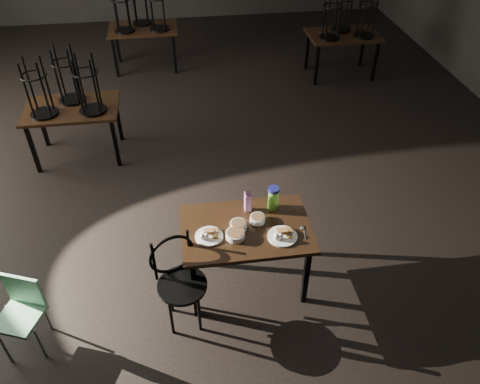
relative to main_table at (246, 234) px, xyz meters
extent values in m
plane|color=black|center=(-0.54, 1.94, -0.67)|extent=(12.00, 12.00, 0.00)
cube|color=black|center=(0.00, 0.00, 0.06)|extent=(1.20, 0.80, 0.04)
cube|color=black|center=(-0.52, -0.32, -0.32)|extent=(0.05, 0.05, 0.71)
cube|color=black|center=(0.52, -0.32, -0.32)|extent=(0.05, 0.05, 0.71)
cube|color=black|center=(-0.52, 0.32, -0.32)|extent=(0.05, 0.05, 0.71)
cube|color=black|center=(0.52, 0.32, -0.32)|extent=(0.05, 0.05, 0.71)
cylinder|color=white|center=(-0.35, -0.07, 0.09)|extent=(0.25, 0.25, 0.02)
cube|color=#A26B39|center=(-0.35, -0.03, 0.14)|extent=(0.09, 0.09, 0.04)
cube|color=#A26B39|center=(-0.31, -0.03, 0.14)|extent=(0.11, 0.11, 0.03)
ellipsoid|color=white|center=(-0.41, -0.11, 0.12)|extent=(0.05, 0.05, 0.06)
ellipsoid|color=white|center=(-0.38, -0.11, 0.12)|extent=(0.05, 0.05, 0.06)
cylinder|color=white|center=(0.30, -0.17, 0.09)|extent=(0.27, 0.27, 0.02)
cube|color=#A26B39|center=(0.31, -0.12, 0.14)|extent=(0.10, 0.10, 0.05)
cube|color=#A26B39|center=(0.34, -0.12, 0.14)|extent=(0.11, 0.11, 0.03)
ellipsoid|color=white|center=(0.24, -0.20, 0.13)|extent=(0.05, 0.05, 0.06)
ellipsoid|color=white|center=(0.28, -0.20, 0.13)|extent=(0.05, 0.05, 0.06)
cylinder|color=white|center=(-0.07, 0.01, 0.11)|extent=(0.16, 0.16, 0.06)
cylinder|color=brown|center=(-0.07, 0.01, 0.13)|extent=(0.13, 0.13, 0.01)
cylinder|color=white|center=(0.12, 0.07, 0.11)|extent=(0.14, 0.14, 0.06)
cylinder|color=brown|center=(0.12, 0.07, 0.13)|extent=(0.12, 0.12, 0.01)
cylinder|color=white|center=(-0.12, -0.11, 0.11)|extent=(0.17, 0.17, 0.06)
cylinder|color=brown|center=(-0.12, -0.11, 0.13)|extent=(0.15, 0.15, 0.01)
cube|color=#951B83|center=(0.05, 0.24, 0.17)|extent=(0.06, 0.06, 0.19)
cube|color=#951B83|center=(0.05, 0.24, 0.28)|extent=(0.06, 0.06, 0.06)
cylinder|color=#6BC73A|center=(0.30, 0.24, 0.18)|extent=(0.13, 0.13, 0.21)
cylinder|color=navy|center=(0.30, 0.24, 0.30)|extent=(0.14, 0.14, 0.03)
ellipsoid|color=silver|center=(0.51, -0.07, 0.08)|extent=(0.05, 0.06, 0.01)
cube|color=silver|center=(0.51, -0.17, 0.08)|extent=(0.03, 0.12, 0.00)
cylinder|color=black|center=(-0.63, -0.38, -0.18)|extent=(0.44, 0.44, 0.03)
torus|color=black|center=(-0.69, -0.21, 0.05)|extent=(0.41, 0.18, 0.43)
cylinder|color=black|center=(-0.50, -0.26, -0.42)|extent=(0.03, 0.03, 0.50)
cylinder|color=black|center=(-0.75, -0.26, -0.42)|extent=(0.03, 0.03, 0.50)
cylinder|color=black|center=(-0.75, -0.51, -0.42)|extent=(0.03, 0.03, 0.50)
cylinder|color=black|center=(-0.50, -0.51, -0.42)|extent=(0.03, 0.03, 0.50)
cube|color=#7BBF92|center=(-2.01, -0.45, -0.27)|extent=(0.45, 0.45, 0.04)
cube|color=#7BBF92|center=(-1.95, -0.31, -0.09)|extent=(0.33, 0.15, 0.33)
cylinder|color=slate|center=(-2.16, -0.60, -0.47)|extent=(0.02, 0.02, 0.40)
cylinder|color=slate|center=(-1.87, -0.60, -0.47)|extent=(0.02, 0.02, 0.40)
cylinder|color=slate|center=(-2.16, -0.31, -0.47)|extent=(0.02, 0.02, 0.40)
cylinder|color=slate|center=(-1.87, -0.31, -0.47)|extent=(0.02, 0.02, 0.40)
cube|color=black|center=(-1.90, 2.55, 0.06)|extent=(1.20, 0.80, 0.04)
cube|color=black|center=(-2.42, 2.23, -0.32)|extent=(0.05, 0.05, 0.71)
cube|color=black|center=(-1.38, 2.23, -0.32)|extent=(0.05, 0.05, 0.71)
cube|color=black|center=(-2.42, 2.87, -0.32)|extent=(0.05, 0.05, 0.71)
cube|color=black|center=(-1.38, 2.87, -0.32)|extent=(0.05, 0.05, 0.71)
cylinder|color=black|center=(-2.20, 2.40, 0.09)|extent=(0.34, 0.34, 0.03)
torus|color=black|center=(-2.20, 2.40, 0.59)|extent=(0.32, 0.32, 0.02)
cylinder|color=black|center=(-2.10, 2.50, 0.46)|extent=(0.03, 0.03, 0.70)
cylinder|color=black|center=(-2.30, 2.50, 0.46)|extent=(0.03, 0.03, 0.70)
cylinder|color=black|center=(-2.30, 2.30, 0.46)|extent=(0.03, 0.03, 0.70)
cylinder|color=black|center=(-2.10, 2.30, 0.46)|extent=(0.03, 0.03, 0.70)
cylinder|color=black|center=(-1.60, 2.40, 0.09)|extent=(0.34, 0.34, 0.03)
torus|color=black|center=(-1.60, 2.40, 0.59)|extent=(0.32, 0.32, 0.02)
cylinder|color=black|center=(-1.50, 2.50, 0.46)|extent=(0.03, 0.03, 0.70)
cylinder|color=black|center=(-1.70, 2.50, 0.46)|extent=(0.03, 0.03, 0.70)
cylinder|color=black|center=(-1.70, 2.30, 0.46)|extent=(0.03, 0.03, 0.70)
cylinder|color=black|center=(-1.50, 2.30, 0.46)|extent=(0.03, 0.03, 0.70)
cylinder|color=black|center=(-1.90, 2.73, 0.09)|extent=(0.34, 0.34, 0.03)
torus|color=black|center=(-1.90, 2.73, 0.59)|extent=(0.32, 0.32, 0.02)
cylinder|color=black|center=(-1.80, 2.83, 0.46)|extent=(0.03, 0.03, 0.70)
cylinder|color=black|center=(-2.00, 2.83, 0.46)|extent=(0.03, 0.03, 0.70)
cylinder|color=black|center=(-2.00, 2.63, 0.46)|extent=(0.03, 0.03, 0.70)
cylinder|color=black|center=(-1.80, 2.63, 0.46)|extent=(0.03, 0.03, 0.70)
cube|color=black|center=(2.39, 4.51, 0.06)|extent=(1.20, 0.80, 0.04)
cube|color=black|center=(1.87, 4.19, -0.32)|extent=(0.05, 0.05, 0.71)
cube|color=black|center=(2.91, 4.19, -0.32)|extent=(0.05, 0.05, 0.71)
cube|color=black|center=(1.87, 4.83, -0.32)|extent=(0.05, 0.05, 0.71)
cube|color=black|center=(2.91, 4.83, -0.32)|extent=(0.05, 0.05, 0.71)
cylinder|color=black|center=(2.09, 4.36, 0.09)|extent=(0.34, 0.34, 0.03)
torus|color=black|center=(2.09, 4.36, 0.59)|extent=(0.32, 0.32, 0.02)
cylinder|color=black|center=(2.19, 4.46, 0.46)|extent=(0.03, 0.03, 0.70)
cylinder|color=black|center=(1.99, 4.46, 0.46)|extent=(0.03, 0.03, 0.70)
cylinder|color=black|center=(1.99, 4.26, 0.46)|extent=(0.03, 0.03, 0.70)
cylinder|color=black|center=(2.19, 4.26, 0.46)|extent=(0.03, 0.03, 0.70)
cylinder|color=black|center=(2.69, 4.36, 0.09)|extent=(0.34, 0.34, 0.03)
torus|color=black|center=(2.69, 4.36, 0.59)|extent=(0.32, 0.32, 0.02)
cylinder|color=black|center=(2.79, 4.46, 0.46)|extent=(0.03, 0.03, 0.70)
cylinder|color=black|center=(2.59, 4.46, 0.46)|extent=(0.03, 0.03, 0.70)
cylinder|color=black|center=(2.59, 4.26, 0.46)|extent=(0.03, 0.03, 0.70)
cylinder|color=black|center=(2.79, 4.26, 0.46)|extent=(0.03, 0.03, 0.70)
cylinder|color=black|center=(2.39, 4.69, 0.09)|extent=(0.34, 0.34, 0.03)
torus|color=black|center=(2.39, 4.69, 0.59)|extent=(0.32, 0.32, 0.02)
cylinder|color=black|center=(2.49, 4.79, 0.46)|extent=(0.03, 0.03, 0.70)
cylinder|color=black|center=(2.29, 4.79, 0.46)|extent=(0.03, 0.03, 0.70)
cylinder|color=black|center=(2.29, 4.59, 0.46)|extent=(0.03, 0.03, 0.70)
cylinder|color=black|center=(2.49, 4.59, 0.46)|extent=(0.03, 0.03, 0.70)
cube|color=black|center=(-1.03, 5.32, 0.06)|extent=(1.20, 0.80, 0.04)
cube|color=black|center=(-1.55, 5.00, -0.32)|extent=(0.05, 0.05, 0.71)
cube|color=black|center=(-0.51, 5.00, -0.32)|extent=(0.05, 0.05, 0.71)
cube|color=black|center=(-1.55, 5.64, -0.32)|extent=(0.05, 0.05, 0.71)
cube|color=black|center=(-0.51, 5.64, -0.32)|extent=(0.05, 0.05, 0.71)
cylinder|color=black|center=(-1.33, 5.17, 0.09)|extent=(0.34, 0.34, 0.03)
torus|color=black|center=(-1.33, 5.17, 0.59)|extent=(0.32, 0.32, 0.02)
cylinder|color=black|center=(-1.24, 5.27, 0.46)|extent=(0.03, 0.03, 0.70)
cylinder|color=black|center=(-1.43, 5.27, 0.46)|extent=(0.03, 0.03, 0.70)
cylinder|color=black|center=(-1.43, 5.08, 0.46)|extent=(0.03, 0.03, 0.70)
cylinder|color=black|center=(-1.24, 5.08, 0.46)|extent=(0.03, 0.03, 0.70)
cylinder|color=black|center=(-0.73, 5.17, 0.09)|extent=(0.34, 0.34, 0.03)
cylinder|color=black|center=(-0.64, 5.27, 0.46)|extent=(0.03, 0.03, 0.70)
cylinder|color=black|center=(-0.83, 5.27, 0.46)|extent=(0.03, 0.03, 0.70)
cylinder|color=black|center=(-0.83, 5.08, 0.46)|extent=(0.03, 0.03, 0.70)
cylinder|color=black|center=(-0.64, 5.08, 0.46)|extent=(0.03, 0.03, 0.70)
cylinder|color=black|center=(-1.03, 5.50, 0.09)|extent=(0.34, 0.34, 0.03)
cylinder|color=black|center=(-0.94, 5.60, 0.46)|extent=(0.03, 0.03, 0.70)
cylinder|color=black|center=(-1.13, 5.60, 0.46)|extent=(0.03, 0.03, 0.70)
cylinder|color=black|center=(-1.13, 5.41, 0.46)|extent=(0.03, 0.03, 0.70)
cylinder|color=black|center=(-0.94, 5.41, 0.46)|extent=(0.03, 0.03, 0.70)
camera|label=1|loc=(-0.50, -3.08, 3.06)|focal=35.00mm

